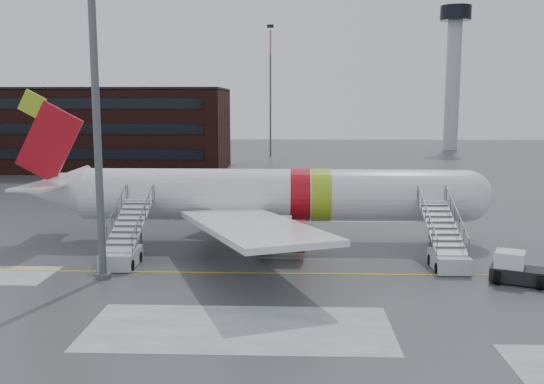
{
  "coord_description": "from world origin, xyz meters",
  "views": [
    {
      "loc": [
        -3.52,
        -36.41,
        10.28
      ],
      "look_at": [
        -5.06,
        5.54,
        4.0
      ],
      "focal_mm": 40.0,
      "sensor_mm": 36.0,
      "label": 1
    }
  ],
  "objects_px": {
    "airstair_fwd": "(446,250)",
    "airstair_aft": "(124,247)",
    "light_mast_near": "(93,32)",
    "pushback_tug": "(516,269)",
    "airliner": "(260,196)"
  },
  "relations": [
    {
      "from": "airstair_fwd",
      "to": "airstair_aft",
      "type": "bearing_deg",
      "value": 180.0
    },
    {
      "from": "airstair_fwd",
      "to": "light_mast_near",
      "type": "relative_size",
      "value": 0.28
    },
    {
      "from": "pushback_tug",
      "to": "airstair_fwd",
      "type": "bearing_deg",
      "value": 132.98
    },
    {
      "from": "light_mast_near",
      "to": "airstair_aft",
      "type": "bearing_deg",
      "value": 84.87
    },
    {
      "from": "pushback_tug",
      "to": "light_mast_near",
      "type": "xyz_separation_m",
      "value": [
        -23.89,
        -0.05,
        13.31
      ]
    },
    {
      "from": "airliner",
      "to": "airstair_aft",
      "type": "bearing_deg",
      "value": -142.01
    },
    {
      "from": "airstair_fwd",
      "to": "pushback_tug",
      "type": "height_order",
      "value": "airstair_fwd"
    },
    {
      "from": "pushback_tug",
      "to": "light_mast_near",
      "type": "height_order",
      "value": "light_mast_near"
    },
    {
      "from": "airstair_fwd",
      "to": "pushback_tug",
      "type": "xyz_separation_m",
      "value": [
        3.15,
        -3.38,
        -0.27
      ]
    },
    {
      "from": "airliner",
      "to": "airstair_aft",
      "type": "height_order",
      "value": "airliner"
    },
    {
      "from": "airstair_aft",
      "to": "light_mast_near",
      "type": "xyz_separation_m",
      "value": [
        -0.31,
        -3.42,
        13.04
      ]
    },
    {
      "from": "airstair_fwd",
      "to": "airstair_aft",
      "type": "xyz_separation_m",
      "value": [
        -20.43,
        0.0,
        0.0
      ]
    },
    {
      "from": "airstair_aft",
      "to": "light_mast_near",
      "type": "height_order",
      "value": "light_mast_near"
    },
    {
      "from": "airstair_aft",
      "to": "light_mast_near",
      "type": "relative_size",
      "value": 0.28
    },
    {
      "from": "airstair_fwd",
      "to": "pushback_tug",
      "type": "distance_m",
      "value": 4.62
    }
  ]
}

